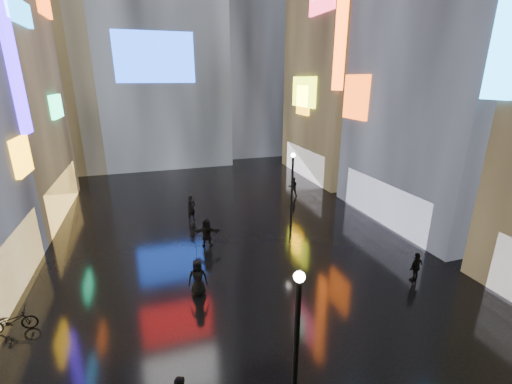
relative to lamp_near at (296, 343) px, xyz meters
name	(u,v)px	position (x,y,z in m)	size (l,w,h in m)	color
ground	(222,225)	(1.09, 15.12, -2.94)	(140.00, 140.00, 0.00)	black
building_right_far	(355,35)	(17.06, 25.11, 11.03)	(10.28, 12.00, 28.00)	black
tower_flank_right	(243,22)	(10.09, 41.12, 14.06)	(12.00, 12.00, 34.00)	black
tower_flank_left	(44,48)	(-12.91, 37.12, 10.06)	(10.00, 10.00, 26.00)	black
lamp_near	(296,343)	(0.00, 0.00, 0.00)	(0.30, 0.30, 5.20)	black
lamp_far	(292,185)	(5.79, 13.69, 0.00)	(0.30, 0.30, 5.20)	black
pedestrian_3	(416,267)	(9.04, 5.15, -2.15)	(0.93, 0.39, 1.59)	black
pedestrian_4	(198,278)	(-1.76, 7.31, -2.02)	(0.90, 0.59, 1.85)	black
pedestrian_5	(207,233)	(-0.48, 12.17, -2.04)	(1.67, 0.53, 1.80)	black
pedestrian_6	(191,208)	(-0.84, 16.56, -2.00)	(0.69, 0.45, 1.89)	black
pedestrian_7	(293,187)	(8.41, 19.42, -2.09)	(0.83, 0.65, 1.72)	black
umbrella_2	(196,252)	(-1.76, 7.31, -0.62)	(1.02, 1.04, 0.94)	black
bicycle	(12,321)	(-9.41, 7.09, -2.45)	(0.66, 1.89, 0.99)	black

